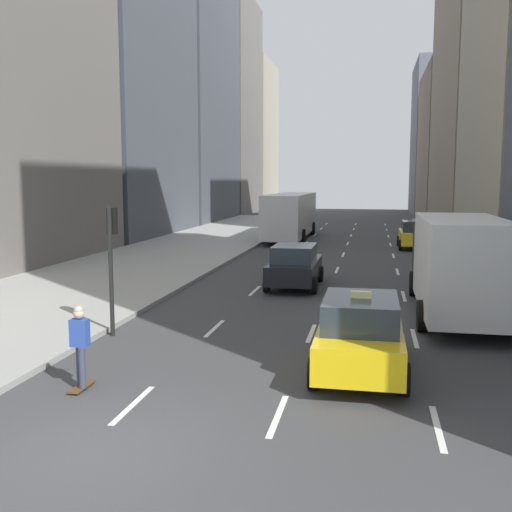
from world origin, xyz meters
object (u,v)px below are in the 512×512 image
sedan_black_near (295,265)px  skateboarder (80,343)px  taxi_lead (360,334)px  city_bus (291,214)px  taxi_second (415,234)px  traffic_light_pole (112,248)px  box_truck (456,262)px

sedan_black_near → skateboarder: size_ratio=2.57×
taxi_lead → skateboarder: (-5.57, -2.20, 0.08)m
taxi_lead → city_bus: city_bus is taller
taxi_second → traffic_light_pole: size_ratio=1.22×
taxi_second → sedan_black_near: size_ratio=0.98×
taxi_second → skateboarder: bearing=-107.0°
sedan_black_near → taxi_second: bearing=69.3°
box_truck → taxi_lead: bearing=-114.5°
taxi_lead → sedan_black_near: bearing=105.2°
box_truck → skateboarder: box_truck is taller
skateboarder → traffic_light_pole: (-1.18, 4.18, 1.45)m
skateboarder → city_bus: bearing=90.1°
taxi_lead → skateboarder: bearing=-158.4°
taxi_lead → city_bus: size_ratio=0.38×
taxi_lead → taxi_second: size_ratio=1.00×
city_bus → taxi_second: bearing=-28.5°
skateboarder → traffic_light_pole: bearing=105.7°
sedan_black_near → city_bus: city_bus is taller
taxi_second → skateboarder: taxi_second is taller
city_bus → skateboarder: 31.90m
taxi_second → skateboarder: (-8.37, -27.33, 0.08)m
box_truck → sedan_black_near: bearing=143.3°
taxi_lead → city_bus: 30.23m
box_truck → skateboarder: bearing=-135.1°
sedan_black_near → city_bus: size_ratio=0.39×
skateboarder → box_truck: bearing=44.9°
sedan_black_near → box_truck: box_truck is taller
taxi_lead → sedan_black_near: 10.71m
taxi_lead → taxi_second: bearing=83.6°
skateboarder → traffic_light_pole: 4.58m
taxi_second → traffic_light_pole: bearing=-112.4°
city_bus → skateboarder: (0.04, -31.89, -0.82)m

